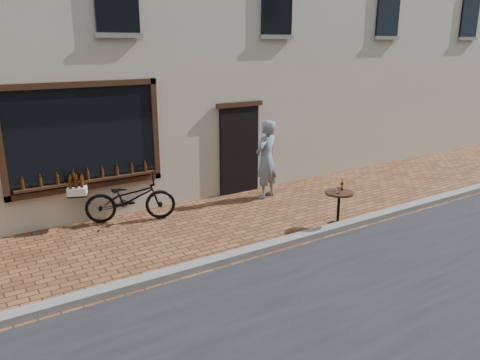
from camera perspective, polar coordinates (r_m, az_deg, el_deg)
ground at (r=8.44m, az=1.66°, el=-9.64°), size 90.00×90.00×0.00m
kerb at (r=8.56m, az=0.90°, el=-8.78°), size 90.00×0.25×0.12m
cargo_bicycle at (r=10.30m, az=-13.43°, el=-2.15°), size 2.26×1.33×1.07m
bistro_table at (r=9.90m, az=11.96°, el=-2.62°), size 0.59×0.59×1.01m
pedestrian at (r=11.46m, az=3.21°, el=2.52°), size 0.82×0.68×1.93m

